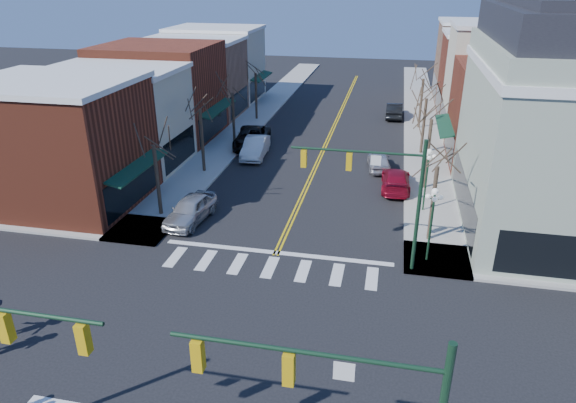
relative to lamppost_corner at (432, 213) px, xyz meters
The scene contains 29 objects.
ground 12.18m from the lamppost_corner, 133.97° to the right, with size 160.00×160.00×0.00m, color black.
sidewalk_left 20.69m from the lamppost_corner, 145.84° to the left, with size 3.50×70.00×0.15m, color #9E9B93.
sidewalk_right 11.87m from the lamppost_corner, 87.26° to the left, with size 3.50×70.00×0.15m, color #9E9B93.
bldg_left_brick_a 23.94m from the lamppost_corner, behind, with size 10.00×8.50×8.00m, color maroon.
bldg_left_stucco_a 26.14m from the lamppost_corner, 155.10° to the left, with size 10.00×7.00×7.50m, color beige.
bldg_left_brick_b 30.40m from the lamppost_corner, 141.28° to the left, with size 10.00×9.00×8.50m, color maroon.
bldg_left_tan 36.13m from the lamppost_corner, 131.01° to the left, with size 10.00×7.50×7.80m, color #9A6F55.
bldg_left_stucco_b 42.28m from the lamppost_corner, 124.10° to the left, with size 10.00×8.00×8.20m, color beige.
bldg_right_brick_a 18.76m from the lamppost_corner, 67.06° to the left, with size 10.00×8.50×8.00m, color maroon.
bldg_right_stucco 26.12m from the lamppost_corner, 73.72° to the left, with size 10.00×7.00×10.00m, color beige.
bldg_right_brick_b 33.33m from the lamppost_corner, 77.34° to the left, with size 10.00×8.00×8.50m, color maroon.
bldg_right_tan 41.18m from the lamppost_corner, 79.78° to the left, with size 10.00×8.00×9.00m, color #9A6F55.
traffic_mast_far_right 3.36m from the lamppost_corner, 157.49° to the right, with size 6.60×0.28×7.20m.
lamppost_corner is the anchor object (origin of this frame).
lamppost_midblock 6.50m from the lamppost_corner, 90.00° to the left, with size 0.36×0.36×4.33m.
tree_left_a 16.80m from the lamppost_corner, behind, with size 0.24×0.24×4.76m, color #382B21.
tree_left_b 19.65m from the lamppost_corner, 147.69° to the left, with size 0.24×0.24×5.04m, color #382B21.
tree_left_c 24.87m from the lamppost_corner, 131.90° to the left, with size 0.24×0.24×4.55m, color #382B21.
tree_left_d 31.27m from the lamppost_corner, 122.06° to the left, with size 0.24×0.24×4.90m, color #382B21.
tree_right_a 2.59m from the lamppost_corner, 85.43° to the left, with size 0.24×0.24×4.62m, color #382B21.
tree_right_b 10.51m from the lamppost_corner, 88.91° to the left, with size 0.24×0.24×5.18m, color #382B21.
tree_right_c 18.51m from the lamppost_corner, 89.38° to the left, with size 0.24×0.24×4.83m, color #382B21.
tree_right_d 26.51m from the lamppost_corner, 89.57° to the left, with size 0.24×0.24×4.97m, color #382B21.
car_left_near 14.69m from the lamppost_corner, behind, with size 1.92×4.77×1.62m, color #B8B9BD.
car_left_mid 20.34m from the lamppost_corner, 132.32° to the left, with size 1.74×5.00×1.65m, color silver.
car_left_far 22.86m from the lamppost_corner, 129.89° to the left, with size 2.83×6.13×1.70m, color black.
car_right_near 10.45m from the lamppost_corner, 100.36° to the left, with size 2.01×4.96×1.44m, color maroon.
car_right_mid 14.51m from the lamppost_corner, 102.94° to the left, with size 1.65×4.10×1.40m, color silver.
car_right_far 30.55m from the lamppost_corner, 94.37° to the left, with size 1.68×4.81×1.58m, color black.
Camera 1 is at (5.72, -16.65, 14.43)m, focal length 32.00 mm.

